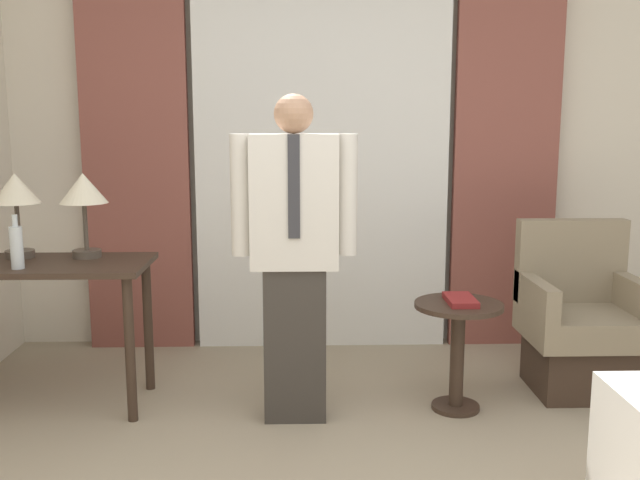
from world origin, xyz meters
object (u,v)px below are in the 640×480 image
object	(u,v)px
table_lamp_left	(16,194)
book	(460,300)
side_table	(458,338)
bottle_near_edge	(17,246)
table_lamp_right	(84,194)
person	(294,248)
desk	(47,287)
armchair	(580,328)

from	to	relation	value
table_lamp_left	book	xyz separation A→B (m)	(2.30, -0.24, -0.52)
side_table	bottle_near_edge	bearing A→B (deg)	-179.03
table_lamp_right	bottle_near_edge	size ratio (longest dim) A/B	1.67
table_lamp_right	bottle_near_edge	bearing A→B (deg)	-131.85
table_lamp_left	person	size ratio (longest dim) A/B	0.28
side_table	desk	bearing A→B (deg)	176.88
table_lamp_right	person	xyz separation A→B (m)	(1.11, -0.33, -0.23)
desk	book	size ratio (longest dim) A/B	4.14
armchair	side_table	bearing A→B (deg)	-160.43
side_table	book	world-z (taller)	book
table_lamp_right	side_table	world-z (taller)	table_lamp_right
table_lamp_left	person	world-z (taller)	person
side_table	book	bearing A→B (deg)	26.48
table_lamp_right	desk	bearing A→B (deg)	-143.47
armchair	side_table	distance (m)	0.79
table_lamp_left	book	size ratio (longest dim) A/B	1.77
desk	bottle_near_edge	distance (m)	0.30
table_lamp_right	armchair	bearing A→B (deg)	0.39
desk	bottle_near_edge	world-z (taller)	bottle_near_edge
armchair	book	distance (m)	0.82
person	book	world-z (taller)	person
table_lamp_left	bottle_near_edge	xyz separation A→B (m)	(0.10, -0.28, -0.23)
table_lamp_right	person	distance (m)	1.18
person	side_table	world-z (taller)	person
bottle_near_edge	book	xyz separation A→B (m)	(2.21, 0.04, -0.30)
desk	person	xyz separation A→B (m)	(1.28, -0.20, 0.24)
bottle_near_edge	table_lamp_left	bearing A→B (deg)	109.16
armchair	desk	bearing A→B (deg)	-177.02
desk	table_lamp_left	world-z (taller)	table_lamp_left
desk	book	world-z (taller)	desk
table_lamp_left	armchair	size ratio (longest dim) A/B	0.48
desk	armchair	world-z (taller)	armchair
bottle_near_edge	book	size ratio (longest dim) A/B	1.06
bottle_near_edge	person	world-z (taller)	person
bottle_near_edge	armchair	xyz separation A→B (m)	(2.94, 0.30, -0.53)
armchair	side_table	size ratio (longest dim) A/B	1.64
person	armchair	distance (m)	1.70
person	armchair	bearing A→B (deg)	12.50
table_lamp_right	armchair	distance (m)	2.79
book	bottle_near_edge	bearing A→B (deg)	-178.92
table_lamp_left	armchair	bearing A→B (deg)	0.35
side_table	table_lamp_left	bearing A→B (deg)	173.88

